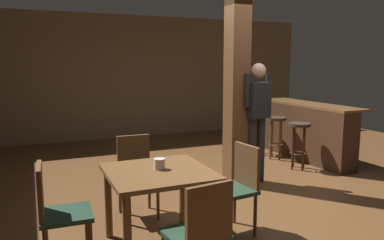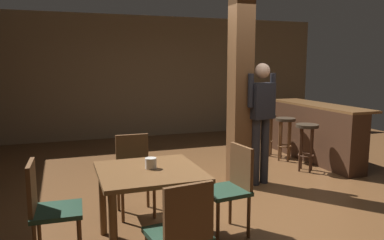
% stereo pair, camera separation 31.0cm
% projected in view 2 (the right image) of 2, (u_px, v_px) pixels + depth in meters
% --- Properties ---
extents(ground_plane, '(10.80, 10.80, 0.00)m').
position_uv_depth(ground_plane, '(253.00, 195.00, 4.92)').
color(ground_plane, brown).
extents(wall_back, '(8.00, 0.10, 2.80)m').
position_uv_depth(wall_back, '(163.00, 77.00, 8.91)').
color(wall_back, '#756047').
rests_on(wall_back, ground_plane).
extents(pillar, '(0.28, 0.28, 2.80)m').
position_uv_depth(pillar, '(240.00, 86.00, 5.24)').
color(pillar, brown).
rests_on(pillar, ground_plane).
extents(dining_table, '(0.93, 0.93, 0.75)m').
position_uv_depth(dining_table, '(150.00, 183.00, 3.47)').
color(dining_table, brown).
rests_on(dining_table, ground_plane).
extents(chair_south, '(0.47, 0.47, 0.89)m').
position_uv_depth(chair_south, '(182.00, 232.00, 2.72)').
color(chair_south, '#1E3828').
rests_on(chair_south, ground_plane).
extents(chair_east, '(0.46, 0.46, 0.89)m').
position_uv_depth(chair_east, '(231.00, 185.00, 3.77)').
color(chair_east, '#1E3828').
rests_on(chair_east, ground_plane).
extents(chair_north, '(0.43, 0.43, 0.89)m').
position_uv_depth(chair_north, '(134.00, 170.00, 4.29)').
color(chair_north, '#1E3828').
rests_on(chair_north, ground_plane).
extents(chair_west, '(0.44, 0.44, 0.89)m').
position_uv_depth(chair_west, '(47.00, 206.00, 3.21)').
color(chair_west, '#1E3828').
rests_on(chair_west, ground_plane).
extents(napkin_cup, '(0.11, 0.11, 0.10)m').
position_uv_depth(napkin_cup, '(151.00, 163.00, 3.48)').
color(napkin_cup, beige).
rests_on(napkin_cup, dining_table).
extents(standing_person, '(0.47, 0.25, 1.72)m').
position_uv_depth(standing_person, '(261.00, 115.00, 5.25)').
color(standing_person, black).
rests_on(standing_person, ground_plane).
extents(bar_counter, '(0.56, 2.19, 1.01)m').
position_uv_depth(bar_counter, '(314.00, 132.00, 6.61)').
color(bar_counter, brown).
rests_on(bar_counter, ground_plane).
extents(bar_stool_near, '(0.36, 0.36, 0.76)m').
position_uv_depth(bar_stool_near, '(307.00, 136.00, 5.96)').
color(bar_stool_near, '#2D2319').
rests_on(bar_stool_near, ground_plane).
extents(bar_stool_mid, '(0.35, 0.35, 0.76)m').
position_uv_depth(bar_stool_mid, '(285.00, 129.00, 6.62)').
color(bar_stool_mid, '#2D2319').
rests_on(bar_stool_mid, ground_plane).
extents(bar_stool_far, '(0.33, 0.33, 0.77)m').
position_uv_depth(bar_stool_far, '(267.00, 125.00, 7.01)').
color(bar_stool_far, '#2D2319').
rests_on(bar_stool_far, ground_plane).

